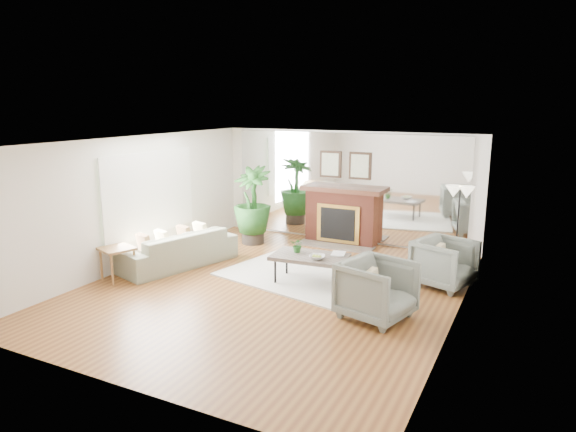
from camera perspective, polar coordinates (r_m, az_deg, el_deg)
The scene contains 18 objects.
ground at distance 8.88m, azimuth -1.74°, elevation -8.02°, with size 7.00×7.00×0.00m, color brown.
wall_left at distance 10.26m, azimuth -16.66°, elevation 1.52°, with size 0.02×7.00×2.50m, color silver.
wall_right at distance 7.61m, azimuth 18.45°, elevation -2.32°, with size 0.02×7.00×2.50m, color silver.
wall_back at distance 11.65m, azimuth 6.40°, elevation 3.24°, with size 6.00×0.02×2.50m, color silver.
mirror_panel at distance 11.63m, azimuth 6.37°, elevation 3.22°, with size 5.40×0.04×2.40m, color silver.
window_panel at distance 10.51m, azimuth -15.09°, elevation 2.43°, with size 0.04×2.40×1.50m, color #B2E09E.
fireplace at distance 11.55m, azimuth 5.93°, elevation 0.18°, with size 1.85×0.83×2.05m.
area_rug at distance 9.43m, azimuth 2.84°, elevation -6.66°, with size 3.10×2.22×0.03m, color white.
coffee_table at distance 8.95m, azimuth 2.42°, elevation -4.64°, with size 1.35×0.86×0.52m.
sofa at distance 10.20m, azimuth -12.16°, elevation -3.55°, with size 2.32×0.91×0.68m, color gray.
armchair_back at distance 9.25m, azimuth 16.99°, elevation -5.01°, with size 0.89×0.91×0.83m, color slate.
armchair_front at distance 7.68m, azimuth 9.84°, elevation -8.07°, with size 0.93×0.96×0.87m, color slate.
side_table at distance 9.59m, azimuth -18.45°, elevation -3.91°, with size 0.68×0.68×0.61m.
potted_ficus at distance 11.44m, azimuth -3.98°, elevation 1.49°, with size 0.86×0.86×1.74m.
floor_lamp at distance 9.98m, azimuth 18.52°, elevation 1.84°, with size 0.52×0.29×1.61m.
tabletop_plant at distance 9.07m, azimuth 1.10°, elevation -3.24°, with size 0.24×0.21×0.27m, color #275D22.
fruit_bowl at distance 8.73m, azimuth 3.23°, elevation -4.58°, with size 0.27×0.27×0.07m, color #906239.
book at distance 9.03m, azimuth 4.88°, elevation -4.16°, with size 0.23×0.32×0.02m, color #906239.
Camera 1 is at (3.96, -7.31, 3.11)m, focal length 32.00 mm.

